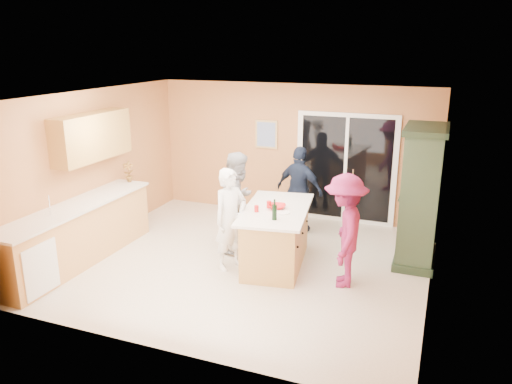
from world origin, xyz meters
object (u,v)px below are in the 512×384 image
(woman_white, at_px, (231,219))
(woman_grey, at_px, (239,201))
(green_hutch, at_px, (420,198))
(kitchen_island, at_px, (276,238))
(woman_magenta, at_px, (345,231))
(woman_navy, at_px, (300,190))

(woman_white, height_order, woman_grey, woman_grey)
(green_hutch, height_order, woman_white, green_hutch)
(kitchen_island, xyz_separation_m, woman_magenta, (1.11, -0.29, 0.38))
(kitchen_island, relative_size, woman_grey, 1.13)
(woman_grey, xyz_separation_m, woman_navy, (0.71, 1.12, -0.03))
(green_hutch, xyz_separation_m, woman_white, (-2.62, -1.27, -0.26))
(kitchen_island, height_order, woman_magenta, woman_magenta)
(kitchen_island, relative_size, woman_white, 1.20)
(woman_navy, height_order, woman_magenta, woman_magenta)
(kitchen_island, height_order, green_hutch, green_hutch)
(green_hutch, bearing_deg, kitchen_island, -155.72)
(woman_grey, bearing_deg, green_hutch, -77.77)
(woman_grey, distance_m, woman_navy, 1.32)
(woman_white, distance_m, woman_navy, 1.93)
(kitchen_island, distance_m, woman_white, 0.78)
(green_hutch, distance_m, woman_magenta, 1.52)
(woman_grey, distance_m, woman_magenta, 2.00)
(woman_grey, height_order, woman_navy, woman_grey)
(woman_white, bearing_deg, woman_grey, 42.69)
(kitchen_island, relative_size, woman_magenta, 1.15)
(woman_navy, bearing_deg, kitchen_island, 108.49)
(woman_navy, bearing_deg, green_hutch, -179.84)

